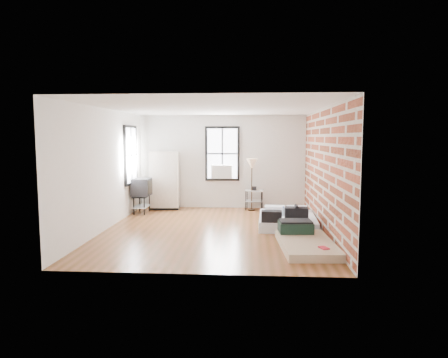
# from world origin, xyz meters

# --- Properties ---
(ground) EXTENTS (6.00, 6.00, 0.00)m
(ground) POSITION_xyz_m (0.00, 0.00, 0.00)
(ground) COLOR brown
(ground) RESTS_ON ground
(room_shell) EXTENTS (5.02, 6.02, 2.80)m
(room_shell) POSITION_xyz_m (0.23, 0.36, 1.74)
(room_shell) COLOR silver
(room_shell) RESTS_ON ground
(mattress_main) EXTENTS (1.42, 1.88, 0.58)m
(mattress_main) POSITION_xyz_m (1.74, 0.59, 0.16)
(mattress_main) COLOR white
(mattress_main) RESTS_ON ground
(mattress_bare) EXTENTS (1.11, 1.94, 0.41)m
(mattress_bare) POSITION_xyz_m (1.92, -1.23, 0.12)
(mattress_bare) COLOR #C9AF91
(mattress_bare) RESTS_ON ground
(wardrobe) EXTENTS (0.90, 0.56, 1.72)m
(wardrobe) POSITION_xyz_m (-1.71, 2.65, 0.86)
(wardrobe) COLOR black
(wardrobe) RESTS_ON ground
(side_table) EXTENTS (0.56, 0.47, 0.69)m
(side_table) POSITION_xyz_m (0.96, 2.72, 0.46)
(side_table) COLOR black
(side_table) RESTS_ON ground
(floor_lamp) EXTENTS (0.33, 0.33, 1.52)m
(floor_lamp) POSITION_xyz_m (0.89, 2.60, 1.29)
(floor_lamp) COLOR black
(floor_lamp) RESTS_ON ground
(tv_stand) EXTENTS (0.50, 0.70, 0.99)m
(tv_stand) POSITION_xyz_m (-2.21, 1.95, 0.71)
(tv_stand) COLOR black
(tv_stand) RESTS_ON ground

